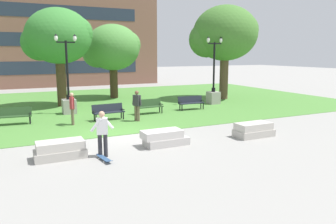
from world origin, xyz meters
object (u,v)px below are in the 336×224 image
(lamp_post_center, at_px, (69,98))
(person_bystander_near_lawn, at_px, (72,107))
(skateboard, at_px, (104,158))
(person_bystander_far_lawn, at_px, (137,104))
(lamp_post_right, at_px, (213,90))
(person_skateboarder, at_px, (102,131))
(park_bench_near_right, at_px, (149,105))
(concrete_block_center, at_px, (60,150))
(park_bench_far_right, at_px, (108,111))
(concrete_block_left, at_px, (164,138))
(concrete_block_right, at_px, (254,130))
(park_bench_near_left, at_px, (191,102))
(park_bench_far_left, at_px, (13,115))

(lamp_post_center, height_order, person_bystander_near_lawn, lamp_post_center)
(skateboard, bearing_deg, person_bystander_far_lawn, 59.81)
(lamp_post_right, bearing_deg, person_skateboarder, -140.10)
(person_skateboarder, distance_m, park_bench_near_right, 8.74)
(concrete_block_center, relative_size, park_bench_far_right, 0.98)
(concrete_block_left, height_order, person_skateboarder, person_skateboarder)
(concrete_block_right, xyz_separation_m, person_bystander_far_lawn, (-3.62, 5.50, 0.68))
(park_bench_near_left, relative_size, lamp_post_right, 0.37)
(lamp_post_center, bearing_deg, concrete_block_left, -75.39)
(concrete_block_center, relative_size, concrete_block_right, 1.00)
(skateboard, bearing_deg, lamp_post_center, 87.65)
(lamp_post_center, xyz_separation_m, person_bystander_near_lawn, (-0.38, -3.44, -0.03))
(concrete_block_right, distance_m, park_bench_near_right, 7.64)
(park_bench_far_right, distance_m, person_bystander_near_lawn, 2.14)
(skateboard, bearing_deg, concrete_block_right, 3.37)
(concrete_block_right, height_order, person_skateboarder, person_skateboarder)
(park_bench_near_right, bearing_deg, person_bystander_near_lawn, -165.64)
(lamp_post_center, distance_m, person_bystander_far_lawn, 5.03)
(concrete_block_center, relative_size, concrete_block_left, 0.94)
(skateboard, height_order, park_bench_near_left, park_bench_near_left)
(park_bench_far_right, relative_size, lamp_post_right, 0.37)
(park_bench_far_left, bearing_deg, person_bystander_near_lawn, -27.48)
(concrete_block_left, bearing_deg, person_bystander_far_lawn, 82.35)
(person_bystander_near_lawn, bearing_deg, concrete_block_center, -104.11)
(park_bench_far_right, bearing_deg, lamp_post_right, 16.01)
(park_bench_near_left, height_order, park_bench_far_left, same)
(concrete_block_right, bearing_deg, park_bench_far_right, 127.44)
(concrete_block_center, relative_size, lamp_post_center, 0.37)
(concrete_block_right, bearing_deg, park_bench_near_right, 106.53)
(concrete_block_center, bearing_deg, park_bench_far_right, 60.00)
(park_bench_near_right, distance_m, lamp_post_right, 6.19)
(lamp_post_right, bearing_deg, park_bench_far_left, -173.81)
(person_skateboarder, xyz_separation_m, lamp_post_right, (10.74, 8.98, 0.06))
(park_bench_near_left, xyz_separation_m, park_bench_far_left, (-10.83, 0.02, 0.00))
(lamp_post_right, bearing_deg, skateboard, -138.92)
(concrete_block_right, distance_m, skateboard, 7.08)
(lamp_post_right, distance_m, person_bystander_far_lawn, 8.17)
(person_skateboarder, xyz_separation_m, person_bystander_near_lawn, (-0.05, 6.04, 0.02))
(concrete_block_center, distance_m, skateboard, 1.68)
(concrete_block_center, bearing_deg, person_skateboarder, -20.27)
(concrete_block_right, bearing_deg, lamp_post_right, 67.36)
(concrete_block_right, height_order, skateboard, concrete_block_right)
(concrete_block_right, distance_m, person_skateboarder, 7.01)
(skateboard, bearing_deg, park_bench_near_left, 44.59)
(concrete_block_right, bearing_deg, skateboard, -176.63)
(skateboard, xyz_separation_m, park_bench_near_left, (8.04, 7.93, 0.45))
(concrete_block_left, relative_size, park_bench_far_right, 1.05)
(person_bystander_near_lawn, bearing_deg, lamp_post_right, 15.25)
(park_bench_far_left, height_order, person_bystander_near_lawn, person_bystander_near_lawn)
(park_bench_near_left, xyz_separation_m, park_bench_near_right, (-3.16, -0.20, 0.00))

